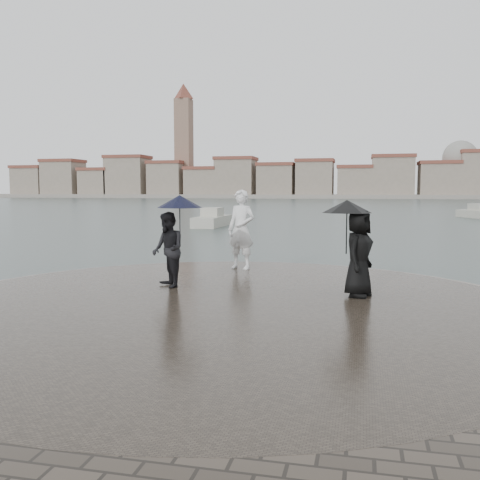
# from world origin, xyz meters

# --- Properties ---
(ground) EXTENTS (400.00, 400.00, 0.00)m
(ground) POSITION_xyz_m (0.00, 0.00, 0.00)
(ground) COLOR #2B3835
(ground) RESTS_ON ground
(kerb_ring) EXTENTS (12.50, 12.50, 0.32)m
(kerb_ring) POSITION_xyz_m (0.00, 3.50, 0.16)
(kerb_ring) COLOR gray
(kerb_ring) RESTS_ON ground
(quay_tip) EXTENTS (11.90, 11.90, 0.36)m
(quay_tip) POSITION_xyz_m (0.00, 3.50, 0.18)
(quay_tip) COLOR #2D261E
(quay_tip) RESTS_ON ground
(statue) EXTENTS (0.91, 0.73, 2.16)m
(statue) POSITION_xyz_m (-0.68, 7.91, 1.44)
(statue) COLOR white
(statue) RESTS_ON quay_tip
(visitor_left) EXTENTS (1.25, 1.11, 2.04)m
(visitor_left) POSITION_xyz_m (-1.58, 4.86, 1.46)
(visitor_left) COLOR black
(visitor_left) RESTS_ON quay_tip
(visitor_right) EXTENTS (1.17, 1.12, 1.95)m
(visitor_right) POSITION_xyz_m (2.41, 4.74, 1.47)
(visitor_right) COLOR black
(visitor_right) RESTS_ON quay_tip
(far_skyline) EXTENTS (260.00, 20.00, 37.00)m
(far_skyline) POSITION_xyz_m (-6.29, 160.71, 5.61)
(far_skyline) COLOR gray
(far_skyline) RESTS_ON ground
(boats) EXTENTS (29.43, 21.65, 1.50)m
(boats) POSITION_xyz_m (7.93, 37.68, 0.38)
(boats) COLOR #B8B6A6
(boats) RESTS_ON ground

